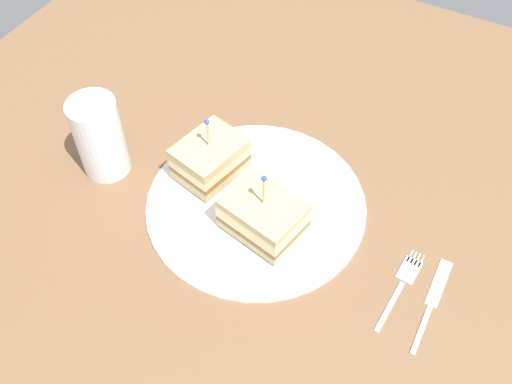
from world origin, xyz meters
The scene contains 7 objects.
ground_plane centered at (0.00, 0.00, -1.00)cm, with size 111.81×111.81×2.00cm, color brown.
plate centered at (0.00, 0.00, 0.41)cm, with size 29.37×29.37×0.82cm, color white.
sandwich_half_front centered at (-2.78, 3.22, 3.39)cm, with size 10.91×9.10×10.10cm.
sandwich_half_back centered at (8.00, -1.78, 3.45)cm, with size 8.89×10.36×9.83cm.
drink_glass centered at (21.66, 3.83, 5.15)cm, with size 6.47×6.47×11.89cm.
fork centered at (-21.32, 1.86, 0.18)cm, with size 2.44×12.59×0.35cm.
knife centered at (-25.22, 2.61, 0.17)cm, with size 1.55×13.48×0.35cm.
Camera 1 is at (-22.27, 41.53, 62.08)cm, focal length 40.79 mm.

